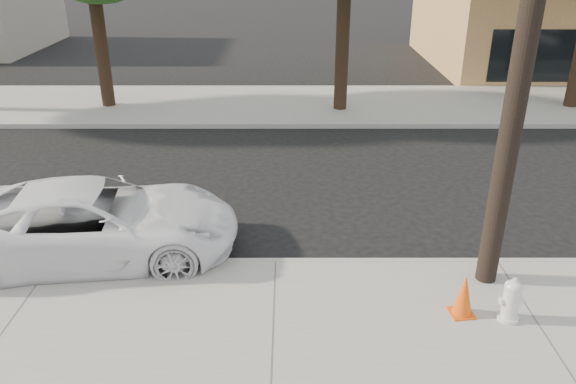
{
  "coord_description": "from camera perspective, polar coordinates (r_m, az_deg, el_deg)",
  "views": [
    {
      "loc": [
        0.22,
        -10.82,
        5.46
      ],
      "look_at": [
        0.22,
        -1.0,
        1.0
      ],
      "focal_mm": 35.0,
      "sensor_mm": 36.0,
      "label": 1
    }
  ],
  "objects": [
    {
      "name": "far_sidewalk",
      "position": [
        20.05,
        -0.66,
        8.86
      ],
      "size": [
        90.0,
        5.0,
        0.15
      ],
      "primitive_type": "cube",
      "color": "gray",
      "rests_on": "ground"
    },
    {
      "name": "police_cruiser",
      "position": [
        10.84,
        -19.12,
        -2.91
      ],
      "size": [
        5.48,
        3.01,
        1.45
      ],
      "primitive_type": "imported",
      "rotation": [
        0.0,
        0.0,
        1.69
      ],
      "color": "white",
      "rests_on": "ground"
    },
    {
      "name": "near_sidewalk",
      "position": [
        8.46,
        -1.57,
        -15.13
      ],
      "size": [
        90.0,
        4.4,
        0.15
      ],
      "primitive_type": "cube",
      "color": "gray",
      "rests_on": "ground"
    },
    {
      "name": "traffic_cone",
      "position": [
        9.1,
        17.44,
        -10.0
      ],
      "size": [
        0.4,
        0.4,
        0.69
      ],
      "rotation": [
        0.0,
        0.0,
        0.12
      ],
      "color": "#F0510C",
      "rests_on": "near_sidewalk"
    },
    {
      "name": "curb_near",
      "position": [
        10.25,
        -1.26,
        -7.27
      ],
      "size": [
        90.0,
        0.12,
        0.16
      ],
      "primitive_type": "cube",
      "color": "#9E9B93",
      "rests_on": "ground"
    },
    {
      "name": "ground",
      "position": [
        12.12,
        -1.06,
        -2.34
      ],
      "size": [
        120.0,
        120.0,
        0.0
      ],
      "primitive_type": "plane",
      "color": "black",
      "rests_on": "ground"
    },
    {
      "name": "fire_hydrant",
      "position": [
        9.22,
        21.7,
        -10.25
      ],
      "size": [
        0.36,
        0.33,
        0.68
      ],
      "rotation": [
        0.0,
        0.0,
        0.1
      ],
      "color": "silver",
      "rests_on": "near_sidewalk"
    }
  ]
}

